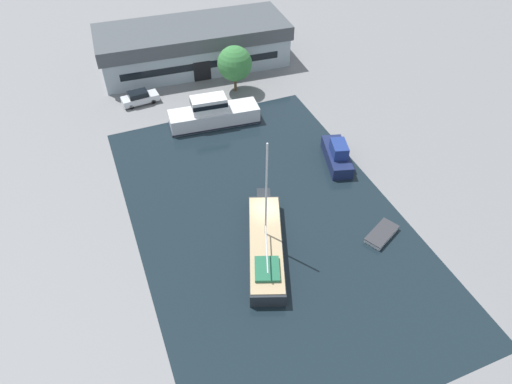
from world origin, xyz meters
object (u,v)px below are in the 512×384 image
small_dinghy (382,234)px  cabin_boat (337,155)px  motor_cruiser (213,114)px  warehouse_building (194,45)px  sailboat_moored (266,245)px  parked_car (140,98)px  quay_tree_near_building (235,64)px

small_dinghy → cabin_boat: cabin_boat is taller
motor_cruiser → cabin_boat: (10.28, -12.23, -0.37)m
warehouse_building → cabin_boat: bearing=-70.1°
motor_cruiser → small_dinghy: 25.02m
sailboat_moored → small_dinghy: size_ratio=3.17×
parked_car → warehouse_building: bearing=123.5°
warehouse_building → small_dinghy: (6.64, -38.82, -2.72)m
warehouse_building → parked_car: size_ratio=5.68×
quay_tree_near_building → parked_car: 13.03m
parked_car → small_dinghy: size_ratio=1.20×
warehouse_building → motor_cruiser: (-2.18, -15.43, -1.62)m
quay_tree_near_building → sailboat_moored: (-7.03, -27.24, -3.16)m
quay_tree_near_building → sailboat_moored: size_ratio=0.49×
parked_car → sailboat_moored: bearing=6.2°
parked_car → cabin_boat: cabin_boat is taller
parked_car → small_dinghy: 35.23m
sailboat_moored → motor_cruiser: (1.88, 20.96, 0.56)m
parked_car → motor_cruiser: bearing=38.6°
parked_car → cabin_boat: bearing=36.6°
motor_cruiser → small_dinghy: (8.82, -23.39, -1.10)m
warehouse_building → sailboat_moored: size_ratio=2.15×
quay_tree_near_building → motor_cruiser: bearing=-129.3°
parked_car → cabin_boat: 26.78m
quay_tree_near_building → sailboat_moored: sailboat_moored is taller
cabin_boat → warehouse_building: bearing=122.5°
cabin_boat → motor_cruiser: bearing=146.2°
parked_car → motor_cruiser: size_ratio=0.43×
sailboat_moored → motor_cruiser: size_ratio=1.14×
sailboat_moored → cabin_boat: size_ratio=1.91×
warehouse_building → cabin_boat: (8.10, -27.66, -1.99)m
quay_tree_near_building → parked_car: bearing=172.8°
quay_tree_near_building → small_dinghy: size_ratio=1.56×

